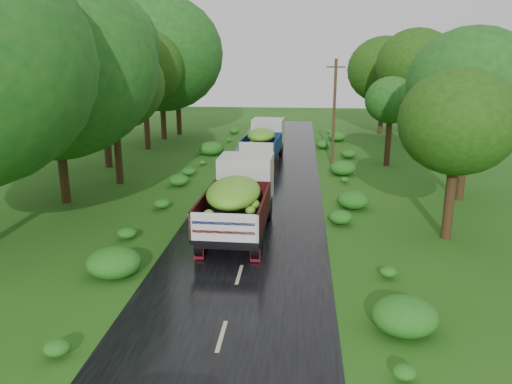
# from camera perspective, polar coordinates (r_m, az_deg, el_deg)

# --- Properties ---
(ground) EXTENTS (120.00, 120.00, 0.00)m
(ground) POSITION_cam_1_polar(r_m,az_deg,el_deg) (14.42, -3.96, -16.17)
(ground) COLOR #1C4A0F
(ground) RESTS_ON ground
(road) EXTENTS (6.50, 80.00, 0.02)m
(road) POSITION_cam_1_polar(r_m,az_deg,el_deg) (18.80, -1.54, -8.14)
(road) COLOR black
(road) RESTS_ON ground
(road_lines) EXTENTS (0.12, 69.60, 0.00)m
(road_lines) POSITION_cam_1_polar(r_m,az_deg,el_deg) (19.71, -1.20, -6.94)
(road_lines) COLOR #BFB78C
(road_lines) RESTS_ON road
(truck_near) EXTENTS (2.67, 7.13, 2.97)m
(truck_near) POSITION_cam_1_polar(r_m,az_deg,el_deg) (21.43, -1.91, -0.37)
(truck_near) COLOR black
(truck_near) RESTS_ON ground
(truck_far) EXTENTS (2.81, 6.79, 2.79)m
(truck_far) POSITION_cam_1_polar(r_m,az_deg,el_deg) (36.09, 0.94, 6.06)
(truck_far) COLOR black
(truck_far) RESTS_ON ground
(utility_pole) EXTENTS (1.25, 0.40, 7.21)m
(utility_pole) POSITION_cam_1_polar(r_m,az_deg,el_deg) (34.64, 8.92, 9.03)
(utility_pole) COLOR #382616
(utility_pole) RESTS_ON ground
(trees_left) EXTENTS (6.01, 33.69, 9.84)m
(trees_left) POSITION_cam_1_polar(r_m,az_deg,el_deg) (34.69, -16.07, 14.26)
(trees_left) COLOR black
(trees_left) RESTS_ON ground
(trees_right) EXTENTS (6.03, 31.96, 8.27)m
(trees_right) POSITION_cam_1_polar(r_m,az_deg,el_deg) (36.84, 17.78, 12.09)
(trees_right) COLOR black
(trees_right) RESTS_ON ground
(shrubs) EXTENTS (11.90, 44.00, 0.70)m
(shrubs) POSITION_cam_1_polar(r_m,az_deg,el_deg) (27.15, 0.67, 0.18)
(shrubs) COLOR #1A5E16
(shrubs) RESTS_ON ground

